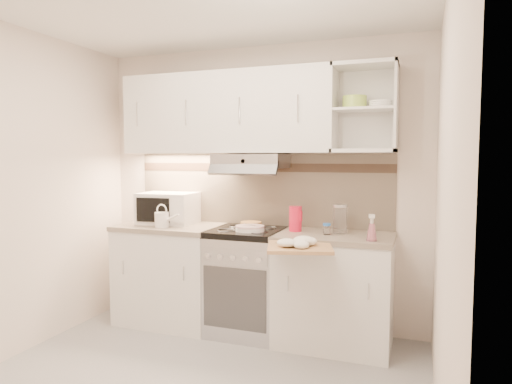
# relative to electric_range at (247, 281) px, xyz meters

# --- Properties ---
(room_shell) EXTENTS (3.04, 2.84, 2.52)m
(room_shell) POSITION_rel_electric_range_xyz_m (0.00, -0.73, 1.18)
(room_shell) COLOR silver
(room_shell) RESTS_ON ground
(base_cabinet_left) EXTENTS (0.90, 0.60, 0.86)m
(base_cabinet_left) POSITION_rel_electric_range_xyz_m (-0.75, 0.00, -0.02)
(base_cabinet_left) COLOR white
(base_cabinet_left) RESTS_ON ground
(worktop_left) EXTENTS (0.92, 0.62, 0.04)m
(worktop_left) POSITION_rel_electric_range_xyz_m (-0.75, 0.00, 0.43)
(worktop_left) COLOR gray
(worktop_left) RESTS_ON base_cabinet_left
(base_cabinet_right) EXTENTS (0.90, 0.60, 0.86)m
(base_cabinet_right) POSITION_rel_electric_range_xyz_m (0.75, 0.00, -0.02)
(base_cabinet_right) COLOR white
(base_cabinet_right) RESTS_ON ground
(worktop_right) EXTENTS (0.92, 0.62, 0.04)m
(worktop_right) POSITION_rel_electric_range_xyz_m (0.75, 0.00, 0.43)
(worktop_right) COLOR gray
(worktop_right) RESTS_ON base_cabinet_right
(electric_range) EXTENTS (0.60, 0.60, 0.90)m
(electric_range) POSITION_rel_electric_range_xyz_m (0.00, 0.00, 0.00)
(electric_range) COLOR #B7B7BC
(electric_range) RESTS_ON ground
(microwave) EXTENTS (0.52, 0.40, 0.28)m
(microwave) POSITION_rel_electric_range_xyz_m (-0.82, 0.08, 0.59)
(microwave) COLOR white
(microwave) RESTS_ON worktop_left
(watering_can) EXTENTS (0.24, 0.12, 0.20)m
(watering_can) POSITION_rel_electric_range_xyz_m (-0.73, -0.16, 0.52)
(watering_can) COLOR white
(watering_can) RESTS_ON worktop_left
(plate_stack) EXTENTS (0.24, 0.24, 0.05)m
(plate_stack) POSITION_rel_electric_range_xyz_m (0.06, -0.08, 0.47)
(plate_stack) COLOR white
(plate_stack) RESTS_ON electric_range
(bread_loaf) EXTENTS (0.19, 0.19, 0.05)m
(bread_loaf) POSITION_rel_electric_range_xyz_m (-0.01, 0.12, 0.47)
(bread_loaf) COLOR #A7884C
(bread_loaf) RESTS_ON electric_range
(pink_pitcher) EXTENTS (0.11, 0.10, 0.21)m
(pink_pitcher) POSITION_rel_electric_range_xyz_m (0.41, 0.04, 0.55)
(pink_pitcher) COLOR red
(pink_pitcher) RESTS_ON worktop_right
(glass_jar) EXTENTS (0.12, 0.12, 0.23)m
(glass_jar) POSITION_rel_electric_range_xyz_m (0.78, 0.07, 0.57)
(glass_jar) COLOR silver
(glass_jar) RESTS_ON worktop_right
(spice_jar) EXTENTS (0.06, 0.06, 0.09)m
(spice_jar) POSITION_rel_electric_range_xyz_m (0.69, -0.04, 0.50)
(spice_jar) COLOR silver
(spice_jar) RESTS_ON worktop_right
(spray_bottle) EXTENTS (0.08, 0.08, 0.21)m
(spray_bottle) POSITION_rel_electric_range_xyz_m (1.05, -0.19, 0.53)
(spray_bottle) COLOR pink
(spray_bottle) RESTS_ON worktop_right
(cutting_board) EXTENTS (0.55, 0.52, 0.02)m
(cutting_board) POSITION_rel_electric_range_xyz_m (0.58, -0.47, 0.42)
(cutting_board) COLOR tan
(cutting_board) RESTS_ON base_cabinet_right
(dish_towel) EXTENTS (0.35, 0.33, 0.08)m
(dish_towel) POSITION_rel_electric_range_xyz_m (0.57, -0.51, 0.47)
(dish_towel) COLOR silver
(dish_towel) RESTS_ON cutting_board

